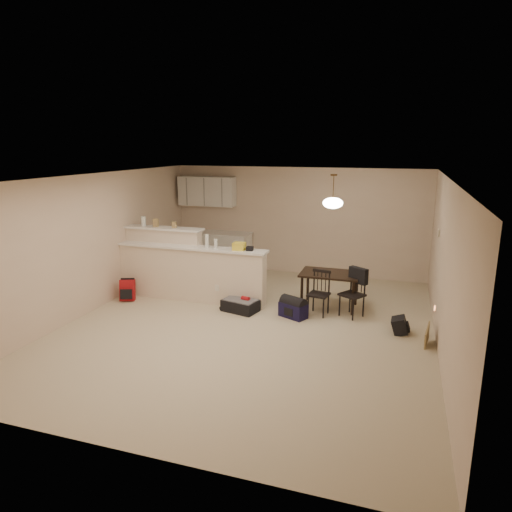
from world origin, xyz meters
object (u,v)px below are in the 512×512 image
at_px(pendant_lamp, 333,203).
at_px(black_daypack, 400,325).
at_px(suitcase, 240,305).
at_px(dining_chair_far, 352,293).
at_px(dining_chair_near, 319,293).
at_px(dining_table, 330,277).
at_px(navy_duffel, 293,310).
at_px(red_backpack, 127,290).

distance_m(pendant_lamp, black_daypack, 2.43).
bearing_deg(suitcase, dining_chair_far, 24.20).
bearing_deg(dining_chair_near, dining_table, 83.54).
relative_size(dining_table, navy_duffel, 2.24).
relative_size(dining_table, red_backpack, 2.61).
distance_m(pendant_lamp, red_backpack, 4.32).
height_order(dining_chair_far, black_daypack, dining_chair_far).
relative_size(pendant_lamp, navy_duffel, 1.28).
bearing_deg(dining_table, black_daypack, -34.19).
distance_m(dining_chair_near, navy_duffel, 0.55).
relative_size(dining_table, suitcase, 1.72).
distance_m(pendant_lamp, navy_duffel, 2.06).
xyz_separation_m(pendant_lamp, suitcase, (-1.52, -0.71, -1.88)).
bearing_deg(pendant_lamp, suitcase, -154.92).
relative_size(suitcase, red_backpack, 1.52).
height_order(pendant_lamp, dining_chair_near, pendant_lamp).
bearing_deg(navy_duffel, dining_table, 78.94).
distance_m(pendant_lamp, suitcase, 2.53).
distance_m(dining_chair_near, red_backpack, 3.75).
height_order(dining_chair_near, suitcase, dining_chair_near).
height_order(dining_table, navy_duffel, dining_table).
height_order(pendant_lamp, navy_duffel, pendant_lamp).
xyz_separation_m(red_backpack, black_daypack, (5.15, -0.04, -0.08)).
bearing_deg(dining_table, suitcase, -155.24).
distance_m(dining_table, red_backpack, 3.96).
bearing_deg(red_backpack, suitcase, -16.61).
bearing_deg(red_backpack, pendant_lamp, -7.37).
bearing_deg(dining_table, navy_duffel, -126.56).
xyz_separation_m(dining_table, navy_duffel, (-0.52, -0.71, -0.46)).
distance_m(dining_table, suitcase, 1.75).
bearing_deg(pendant_lamp, black_daypack, -33.87).
bearing_deg(red_backpack, dining_table, -7.37).
xyz_separation_m(dining_chair_near, black_daypack, (1.42, -0.42, -0.27)).
bearing_deg(navy_duffel, dining_chair_far, 45.52).
relative_size(red_backpack, black_daypack, 1.40).
bearing_deg(dining_chair_far, red_backpack, -141.01).
bearing_deg(dining_table, dining_chair_far, -37.82).
bearing_deg(dining_chair_far, suitcase, -137.04).
relative_size(suitcase, black_daypack, 2.13).
xyz_separation_m(pendant_lamp, dining_chair_near, (-0.12, -0.45, -1.58)).
xyz_separation_m(dining_table, red_backpack, (-3.85, -0.84, -0.39)).
distance_m(dining_table, black_daypack, 1.63).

